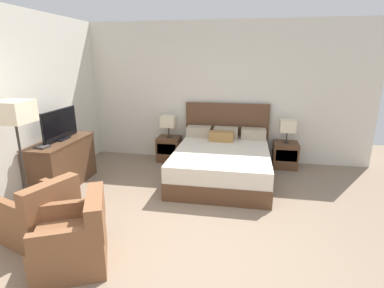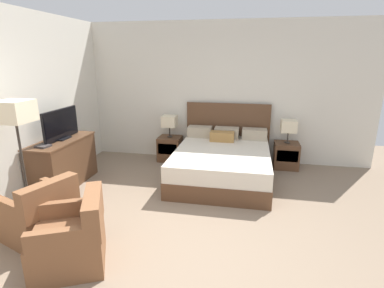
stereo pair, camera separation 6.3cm
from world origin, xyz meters
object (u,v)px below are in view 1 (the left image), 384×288
nightstand_right (285,155)px  book_red_cover (42,147)px  table_lamp_right (288,126)px  floor_lamp (15,118)px  table_lamp_left (168,121)px  armchair_by_window (41,216)px  nightstand_left (169,149)px  tv (60,125)px  dresser (63,162)px  bed (222,161)px  armchair_companion (75,240)px

nightstand_right → book_red_cover: size_ratio=2.64×
table_lamp_right → floor_lamp: bearing=-145.2°
table_lamp_left → table_lamp_right: (2.33, 0.00, 0.00)m
armchair_by_window → floor_lamp: (-0.57, 0.48, 1.06)m
table_lamp_left → armchair_by_window: 3.15m
nightstand_left → tv: (-1.40, -1.51, 0.77)m
table_lamp_right → dresser: table_lamp_right is taller
nightstand_left → table_lamp_right: (2.33, 0.00, 0.58)m
tv → table_lamp_left: bearing=47.2°
nightstand_left → table_lamp_left: bearing=90.0°
table_lamp_left → floor_lamp: size_ratio=0.28×
bed → table_lamp_left: bed is taller
bed → armchair_companion: size_ratio=2.28×
nightstand_left → book_red_cover: bearing=-125.4°
nightstand_left → armchair_companion: bearing=-91.9°
dresser → tv: size_ratio=1.46×
table_lamp_left → tv: (-1.40, -1.51, 0.20)m
nightstand_left → armchair_by_window: armchair_by_window is taller
book_red_cover → armchair_companion: 1.97m
table_lamp_right → armchair_by_window: bearing=-135.6°
nightstand_left → book_red_cover: book_red_cover is taller
nightstand_right → armchair_companion: size_ratio=0.55×
book_red_cover → armchair_by_window: (0.66, -1.03, -0.51)m
table_lamp_left → tv: size_ratio=0.51×
nightstand_left → armchair_by_window: (-0.75, -3.01, 0.03)m
bed → armchair_companion: bed is taller
book_red_cover → floor_lamp: size_ratio=0.12×
dresser → book_red_cover: size_ratio=6.74×
table_lamp_right → armchair_by_window: (-3.08, -3.01, -0.54)m
nightstand_right → dresser: (-3.73, -1.57, 0.15)m
armchair_by_window → table_lamp_left: bearing=75.9°
nightstand_left → tv: bearing=-132.9°
dresser → armchair_by_window: 1.59m
armchair_by_window → armchair_companion: size_ratio=0.96×
dresser → book_red_cover: book_red_cover is taller
bed → table_lamp_right: (1.16, 0.74, 0.52)m
table_lamp_right → armchair_companion: 4.20m
floor_lamp → bed: bearing=35.8°
nightstand_left → armchair_companion: (-0.11, -3.38, 0.03)m
floor_lamp → book_red_cover: bearing=99.7°
table_lamp_left → book_red_cover: table_lamp_left is taller
bed → nightstand_left: (-1.16, 0.74, -0.05)m
nightstand_left → nightstand_right: bearing=0.0°
tv → bed: bearing=16.8°
dresser → armchair_by_window: size_ratio=1.45×
bed → table_lamp_left: bearing=147.5°
bed → nightstand_right: bed is taller
table_lamp_right → table_lamp_left: bearing=180.0°
bed → armchair_by_window: bearing=-130.1°
armchair_by_window → book_red_cover: bearing=122.7°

